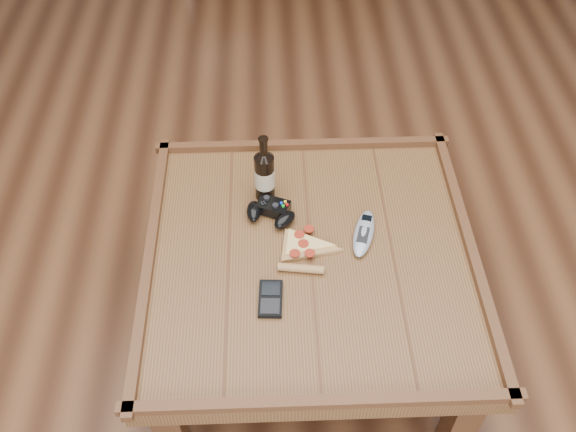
{
  "coord_description": "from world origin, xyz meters",
  "views": [
    {
      "loc": [
        -0.11,
        -1.21,
        1.97
      ],
      "look_at": [
        -0.07,
        0.1,
        0.52
      ],
      "focal_mm": 40.0,
      "sensor_mm": 36.0,
      "label": 1
    }
  ],
  "objects_px": {
    "beer_bottle": "(265,174)",
    "game_controller": "(271,212)",
    "coffee_table": "(310,266)",
    "pizza_slice": "(303,249)",
    "remote_control": "(364,233)",
    "smartphone": "(271,299)"
  },
  "relations": [
    {
      "from": "coffee_table",
      "to": "game_controller",
      "type": "height_order",
      "value": "game_controller"
    },
    {
      "from": "remote_control",
      "to": "smartphone",
      "type": "bearing_deg",
      "value": -125.73
    },
    {
      "from": "beer_bottle",
      "to": "smartphone",
      "type": "xyz_separation_m",
      "value": [
        0.01,
        -0.42,
        -0.09
      ]
    },
    {
      "from": "game_controller",
      "to": "remote_control",
      "type": "bearing_deg",
      "value": 4.44
    },
    {
      "from": "game_controller",
      "to": "smartphone",
      "type": "distance_m",
      "value": 0.32
    },
    {
      "from": "pizza_slice",
      "to": "remote_control",
      "type": "distance_m",
      "value": 0.2
    },
    {
      "from": "pizza_slice",
      "to": "coffee_table",
      "type": "bearing_deg",
      "value": -24.59
    },
    {
      "from": "game_controller",
      "to": "remote_control",
      "type": "relative_size",
      "value": 0.82
    },
    {
      "from": "smartphone",
      "to": "remote_control",
      "type": "bearing_deg",
      "value": 41.39
    },
    {
      "from": "beer_bottle",
      "to": "pizza_slice",
      "type": "relative_size",
      "value": 0.94
    },
    {
      "from": "beer_bottle",
      "to": "smartphone",
      "type": "height_order",
      "value": "beer_bottle"
    },
    {
      "from": "beer_bottle",
      "to": "pizza_slice",
      "type": "height_order",
      "value": "beer_bottle"
    },
    {
      "from": "coffee_table",
      "to": "game_controller",
      "type": "xyz_separation_m",
      "value": [
        -0.12,
        0.16,
        0.08
      ]
    },
    {
      "from": "game_controller",
      "to": "pizza_slice",
      "type": "distance_m",
      "value": 0.17
    },
    {
      "from": "beer_bottle",
      "to": "game_controller",
      "type": "xyz_separation_m",
      "value": [
        0.02,
        -0.09,
        -0.08
      ]
    },
    {
      "from": "pizza_slice",
      "to": "smartphone",
      "type": "height_order",
      "value": "pizza_slice"
    },
    {
      "from": "pizza_slice",
      "to": "game_controller",
      "type": "bearing_deg",
      "value": 131.16
    },
    {
      "from": "pizza_slice",
      "to": "remote_control",
      "type": "bearing_deg",
      "value": 22.76
    },
    {
      "from": "coffee_table",
      "to": "smartphone",
      "type": "relative_size",
      "value": 8.08
    },
    {
      "from": "pizza_slice",
      "to": "remote_control",
      "type": "height_order",
      "value": "remote_control"
    },
    {
      "from": "smartphone",
      "to": "pizza_slice",
      "type": "bearing_deg",
      "value": 63.53
    },
    {
      "from": "coffee_table",
      "to": "pizza_slice",
      "type": "bearing_deg",
      "value": 147.73
    }
  ]
}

